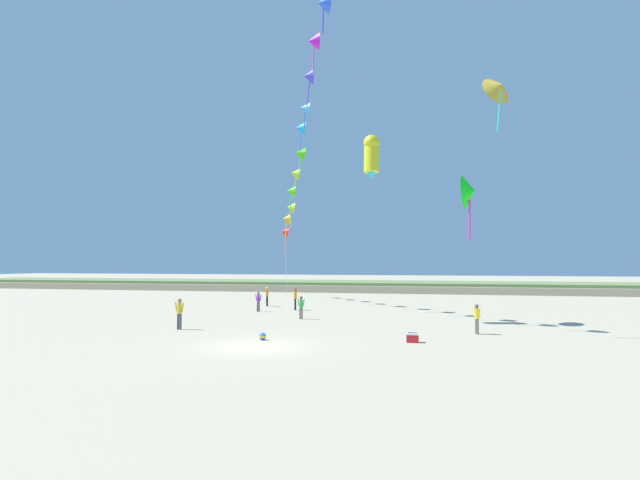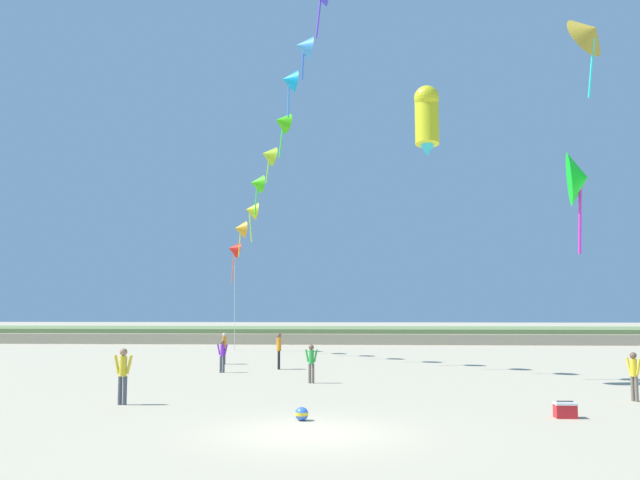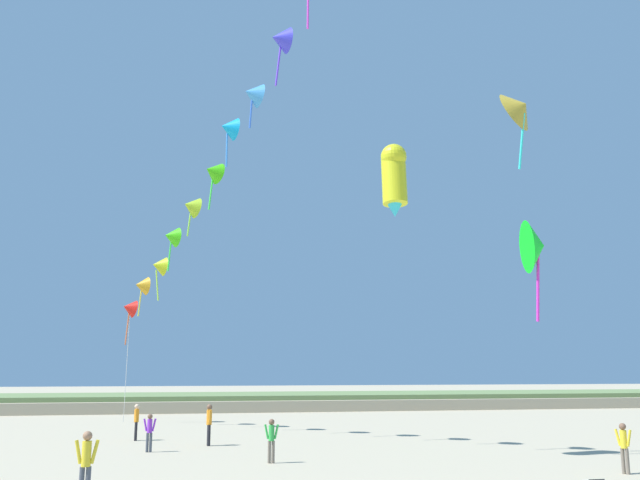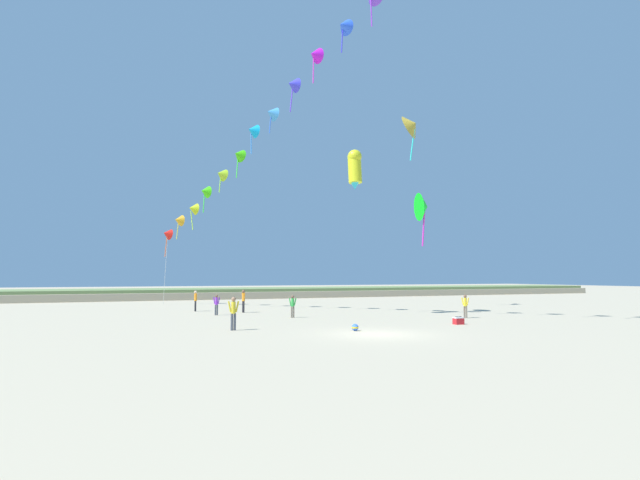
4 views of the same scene
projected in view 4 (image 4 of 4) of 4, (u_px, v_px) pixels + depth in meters
The scene contains 14 objects.
ground_plane at pixel (377, 334), 24.37m from camera, with size 240.00×240.00×0.00m, color tan.
dune_ridge at pixel (214, 293), 65.30m from camera, with size 120.00×11.67×1.21m.
person_near_left at pixel (293, 305), 34.10m from camera, with size 0.54×0.21×1.52m.
person_near_right at pixel (195, 299), 40.23m from camera, with size 0.23×0.58×1.66m.
person_mid_center at pixel (233, 311), 26.20m from camera, with size 0.61×0.24×1.74m.
person_far_left at pixel (243, 299), 38.87m from camera, with size 0.24×0.62×1.76m.
person_far_right at pixel (216, 303), 36.25m from camera, with size 0.52×0.20×1.49m.
person_far_center at pixel (465, 305), 33.85m from camera, with size 0.36×0.51×1.57m.
kite_banner_string at pixel (264, 121), 38.79m from camera, with size 12.83×31.19×23.40m.
large_kite_low_lead at pixel (412, 125), 45.65m from camera, with size 2.88×2.75×4.49m.
large_kite_mid_trail at pixel (355, 168), 36.53m from camera, with size 1.05×1.25×2.97m.
large_kite_high_solo at pixel (423, 207), 39.02m from camera, with size 1.33×2.33×4.21m.
beach_cooler at pixel (458, 321), 29.39m from camera, with size 0.58×0.41×0.46m.
beach_ball at pixel (355, 327), 25.91m from camera, with size 0.36×0.36×0.36m.
Camera 4 is at (-11.84, -21.79, 2.86)m, focal length 28.00 mm.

